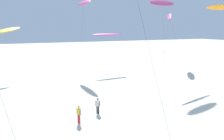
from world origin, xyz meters
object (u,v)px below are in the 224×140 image
(flying_kite_0, at_px, (107,34))
(person_near_left, at_px, (98,105))
(flying_kite_8, at_px, (84,3))
(person_near_right, at_px, (79,114))
(flying_kite_6, at_px, (223,7))
(flying_kite_7, at_px, (169,17))
(flying_kite_2, at_px, (6,30))
(flying_kite_3, at_px, (162,3))

(flying_kite_0, relative_size, person_near_left, 4.73)
(flying_kite_8, distance_m, person_near_left, 26.10)
(person_near_right, bearing_deg, flying_kite_0, 60.10)
(flying_kite_6, xyz_separation_m, flying_kite_7, (1.46, 15.29, -0.72))
(flying_kite_8, bearing_deg, flying_kite_6, -40.07)
(flying_kite_2, xyz_separation_m, flying_kite_3, (25.21, -11.41, 4.72))
(flying_kite_0, bearing_deg, flying_kite_8, 172.84)
(person_near_left, bearing_deg, flying_kite_2, 110.23)
(flying_kite_0, distance_m, person_near_left, 24.70)
(flying_kite_3, height_order, person_near_left, flying_kite_3)
(flying_kite_2, relative_size, flying_kite_7, 0.73)
(person_near_left, xyz_separation_m, person_near_right, (-2.51, -1.43, 0.02))
(flying_kite_6, xyz_separation_m, person_near_left, (-25.05, -5.68, -11.57))
(person_near_left, bearing_deg, flying_kite_0, 63.62)
(flying_kite_6, bearing_deg, flying_kite_7, 84.56)
(flying_kite_7, relative_size, person_near_right, 7.57)
(flying_kite_7, bearing_deg, flying_kite_6, -95.44)
(flying_kite_6, bearing_deg, person_near_left, -167.22)
(flying_kite_6, relative_size, person_near_right, 7.48)
(flying_kite_0, distance_m, person_near_right, 27.05)
(flying_kite_8, relative_size, person_near_right, 8.59)
(flying_kite_0, height_order, person_near_right, flying_kite_0)
(flying_kite_7, bearing_deg, flying_kite_8, 177.55)
(flying_kite_7, xyz_separation_m, person_near_left, (-26.51, -20.98, -10.85))
(flying_kite_7, height_order, person_near_right, flying_kite_7)
(flying_kite_8, bearing_deg, person_near_left, -104.90)
(flying_kite_0, height_order, flying_kite_2, flying_kite_2)
(flying_kite_2, distance_m, person_near_right, 26.07)
(flying_kite_2, xyz_separation_m, flying_kite_6, (33.44, -17.09, 3.86))
(flying_kite_0, xyz_separation_m, flying_kite_8, (-4.73, 0.59, 6.19))
(flying_kite_6, bearing_deg, flying_kite_8, 139.93)
(flying_kite_8, bearing_deg, flying_kite_2, 176.34)
(flying_kite_7, xyz_separation_m, flying_kite_8, (-20.69, 0.89, 2.17))
(flying_kite_0, xyz_separation_m, person_near_left, (-10.55, -21.27, -6.83))
(flying_kite_2, relative_size, flying_kite_6, 0.74)
(flying_kite_7, height_order, person_near_left, flying_kite_7)
(flying_kite_6, height_order, person_near_left, flying_kite_6)
(flying_kite_6, relative_size, person_near_left, 7.61)
(flying_kite_7, distance_m, person_near_right, 38.22)
(flying_kite_2, xyz_separation_m, flying_kite_8, (14.21, -0.91, 5.31))
(flying_kite_0, bearing_deg, flying_kite_7, -1.05)
(flying_kite_2, bearing_deg, person_near_left, -69.77)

